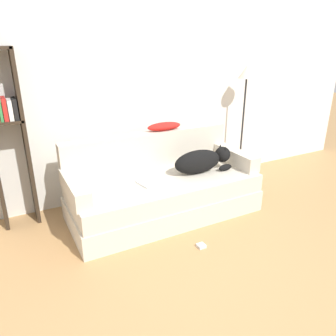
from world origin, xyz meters
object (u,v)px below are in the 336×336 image
dog (202,160)px  laptop (154,181)px  couch (164,196)px  bookshelf (7,132)px  floor_lamp (246,88)px  throw_pillow (164,126)px  power_adapter (201,246)px

dog → laptop: dog is taller
couch → bookshelf: 1.74m
couch → dog: size_ratio=2.87×
couch → bookshelf: bookshelf is taller
dog → floor_lamp: bearing=27.5°
dog → bookshelf: bookshelf is taller
throw_pillow → bookshelf: 1.67m
laptop → floor_lamp: (1.61, 0.52, 0.80)m
laptop → bookshelf: size_ratio=0.20×
floor_lamp → power_adapter: (-1.44, -1.22, -1.24)m
dog → power_adapter: (-0.45, -0.70, -0.56)m
power_adapter → dog: bearing=57.2°
bookshelf → power_adapter: size_ratio=23.96×
laptop → throw_pillow: (0.36, 0.46, 0.45)m
laptop → power_adapter: 0.84m
couch → bookshelf: (-1.44, 0.57, 0.79)m
couch → laptop: bearing=-162.2°
couch → bookshelf: size_ratio=1.15×
dog → bookshelf: size_ratio=0.40×
laptop → power_adapter: (0.16, -0.70, -0.44)m
floor_lamp → power_adapter: 2.26m
bookshelf → floor_lamp: bearing=-2.0°
floor_lamp → dog: bearing=-152.5°
bookshelf → power_adapter: (1.46, -1.32, -0.99)m
bookshelf → floor_lamp: (2.90, -0.10, 0.25)m
bookshelf → floor_lamp: size_ratio=1.16×
throw_pillow → floor_lamp: floor_lamp is taller
throw_pillow → floor_lamp: (1.24, 0.06, 0.35)m
couch → throw_pillow: throw_pillow is taller
power_adapter → laptop: bearing=103.1°
floor_lamp → laptop: bearing=-162.1°
laptop → bookshelf: (-1.29, 0.62, 0.56)m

